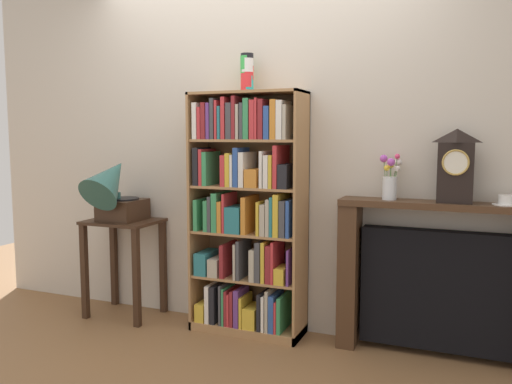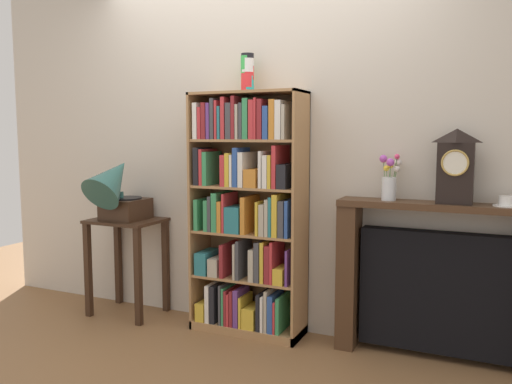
# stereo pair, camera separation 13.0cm
# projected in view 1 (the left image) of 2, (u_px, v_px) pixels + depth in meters

# --- Properties ---
(ground_plane) EXTENTS (7.95, 6.40, 0.02)m
(ground_plane) POSITION_uv_depth(u_px,v_px,m) (243.00, 336.00, 3.60)
(ground_plane) COLOR brown
(wall_back) EXTENTS (4.95, 0.08, 2.60)m
(wall_back) POSITION_uv_depth(u_px,v_px,m) (275.00, 146.00, 3.66)
(wall_back) COLOR beige
(wall_back) RESTS_ON ground
(bookshelf) EXTENTS (0.79, 0.30, 1.66)m
(bookshelf) POSITION_uv_depth(u_px,v_px,m) (247.00, 217.00, 3.58)
(bookshelf) COLOR #A87A4C
(bookshelf) RESTS_ON ground
(cup_stack) EXTENTS (0.09, 0.09, 0.26)m
(cup_stack) POSITION_uv_depth(u_px,v_px,m) (247.00, 73.00, 3.53)
(cup_stack) COLOR red
(cup_stack) RESTS_ON bookshelf
(side_table_left) EXTENTS (0.53, 0.41, 0.74)m
(side_table_left) POSITION_uv_depth(u_px,v_px,m) (124.00, 247.00, 3.95)
(side_table_left) COLOR #382316
(side_table_left) RESTS_ON ground
(gramophone) EXTENTS (0.30, 0.53, 0.55)m
(gramophone) POSITION_uv_depth(u_px,v_px,m) (114.00, 189.00, 3.81)
(gramophone) COLOR #382316
(gramophone) RESTS_ON side_table_left
(fireplace_mantel) EXTENTS (1.23, 0.23, 0.97)m
(fireplace_mantel) POSITION_uv_depth(u_px,v_px,m) (440.00, 282.00, 3.20)
(fireplace_mantel) COLOR #472D1C
(fireplace_mantel) RESTS_ON ground
(mantel_clock) EXTENTS (0.20, 0.14, 0.44)m
(mantel_clock) POSITION_uv_depth(u_px,v_px,m) (456.00, 166.00, 3.07)
(mantel_clock) COLOR black
(mantel_clock) RESTS_ON fireplace_mantel
(flower_vase) EXTENTS (0.13, 0.13, 0.29)m
(flower_vase) POSITION_uv_depth(u_px,v_px,m) (390.00, 180.00, 3.24)
(flower_vase) COLOR silver
(flower_vase) RESTS_ON fireplace_mantel
(teacup_with_saucer) EXTENTS (0.15, 0.15, 0.06)m
(teacup_with_saucer) POSITION_uv_depth(u_px,v_px,m) (506.00, 201.00, 2.99)
(teacup_with_saucer) COLOR white
(teacup_with_saucer) RESTS_ON fireplace_mantel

